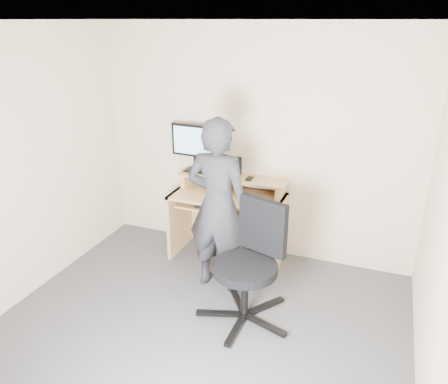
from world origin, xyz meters
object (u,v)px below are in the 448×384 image
Objects in this scene: monitor at (195,144)px; office_chair at (251,259)px; desk at (230,210)px; person at (218,206)px.

monitor is 1.61m from office_chair.
office_chair is at bearing -43.97° from monitor.
person is (0.11, -0.63, 0.31)m from desk.
desk is 2.14× the size of monitor.
monitor is 0.33× the size of person.
monitor is 0.53× the size of office_chair.
monitor is at bearing 151.80° from office_chair.
person is (-0.45, 0.35, 0.28)m from office_chair.
monitor reaches higher than office_chair.
person is at bearing -49.48° from monitor.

